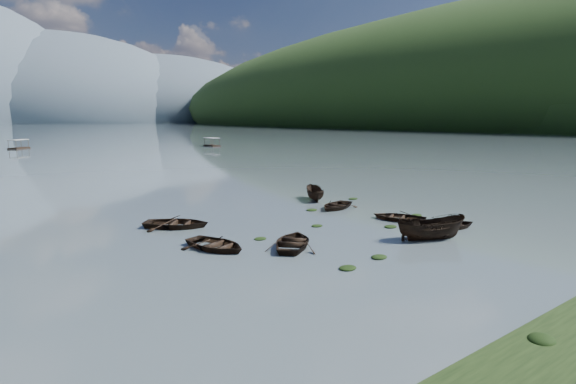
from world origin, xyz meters
TOP-DOWN VIEW (x-y plane):
  - ground_plane at (0.00, 0.00)m, footprint 2400.00×2400.00m
  - right_hill_far at (460.00, 220.00)m, footprint 520.00×1200.00m
  - haze_mtn_c at (140.00, 900.00)m, footprint 520.00×520.00m
  - haze_mtn_d at (320.00, 900.00)m, footprint 520.00×520.00m
  - rowboat_0 at (-9.97, 6.43)m, footprint 4.44×5.35m
  - rowboat_1 at (-5.56, 3.89)m, footprint 5.67×5.64m
  - rowboat_2 at (3.07, -0.51)m, footprint 5.27×3.90m
  - rowboat_3 at (6.12, 4.81)m, footprint 4.66×5.23m
  - rowboat_4 at (7.18, 0.63)m, footprint 4.95×4.18m
  - rowboat_6 at (-9.71, 13.40)m, footprint 6.12×5.97m
  - rowboat_7 at (5.24, 11.49)m, footprint 5.28×4.56m
  - rowboat_8 at (6.37, 15.99)m, footprint 3.43×4.42m
  - weed_clump_0 at (-5.85, -1.51)m, footprint 1.07×0.87m
  - weed_clump_1 at (-0.78, 7.15)m, footprint 0.94×0.75m
  - weed_clump_2 at (-2.91, -1.20)m, footprint 1.06×0.85m
  - weed_clump_3 at (8.67, 4.96)m, footprint 0.98×0.83m
  - weed_clump_4 at (3.62, 3.53)m, footprint 1.07×0.85m
  - weed_clump_5 at (-6.40, 6.64)m, footprint 0.92×0.74m
  - weed_clump_6 at (2.76, 12.06)m, footprint 1.06×0.89m
  - weed_clump_7 at (9.86, 13.92)m, footprint 1.04×0.83m
  - pontoon_centre at (-8.85, 123.20)m, footprint 5.91×6.49m
  - pontoon_right at (38.60, 102.00)m, footprint 2.62×6.25m

SIDE VIEW (x-z plane):
  - ground_plane at x=0.00m, z-range 0.00..0.00m
  - right_hill_far at x=460.00m, z-range -95.00..95.00m
  - haze_mtn_c at x=140.00m, z-range -130.00..130.00m
  - haze_mtn_d at x=320.00m, z-range -110.00..110.00m
  - rowboat_0 at x=-9.97m, z-range -0.48..0.48m
  - rowboat_1 at x=-5.56m, z-range -0.48..0.48m
  - rowboat_2 at x=3.07m, z-range -0.96..0.96m
  - rowboat_3 at x=6.12m, z-range -0.45..0.45m
  - rowboat_4 at x=7.18m, z-range -0.44..0.44m
  - rowboat_6 at x=-9.71m, z-range -0.52..0.52m
  - rowboat_7 at x=5.24m, z-range -0.46..0.46m
  - rowboat_8 at x=6.37m, z-range -0.81..0.81m
  - weed_clump_0 at x=-5.85m, z-range -0.12..0.12m
  - weed_clump_1 at x=-0.78m, z-range -0.10..0.10m
  - weed_clump_2 at x=-2.91m, z-range -0.12..0.12m
  - weed_clump_3 at x=8.67m, z-range -0.11..0.11m
  - weed_clump_4 at x=3.62m, z-range -0.11..0.11m
  - weed_clump_5 at x=-6.40m, z-range -0.10..0.10m
  - weed_clump_6 at x=2.76m, z-range -0.11..0.11m
  - weed_clump_7 at x=9.86m, z-range -0.11..0.11m
  - pontoon_centre at x=-8.85m, z-range -1.19..1.19m
  - pontoon_right at x=38.60m, z-range -1.20..1.20m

